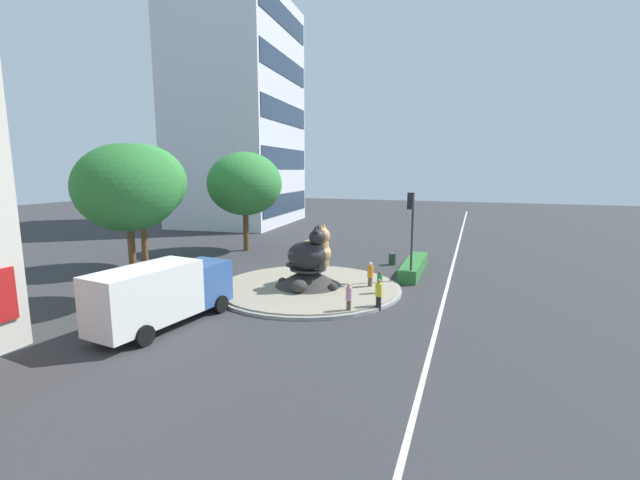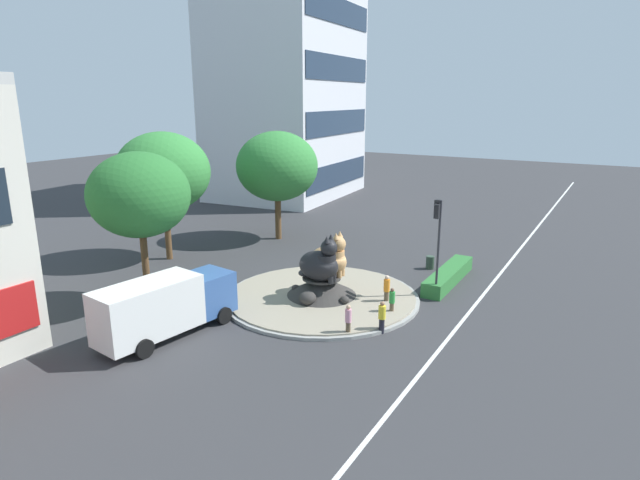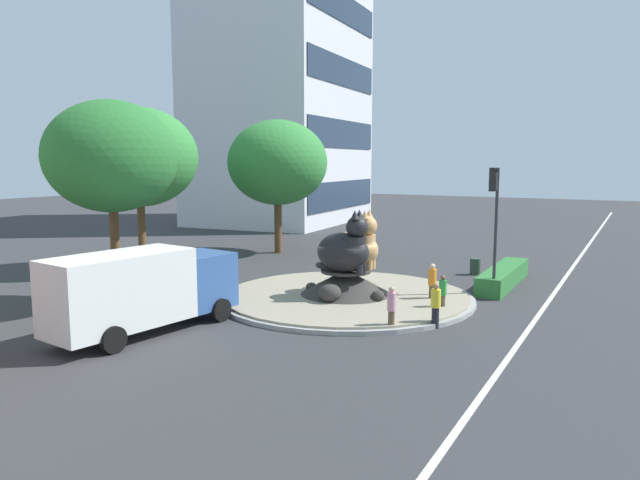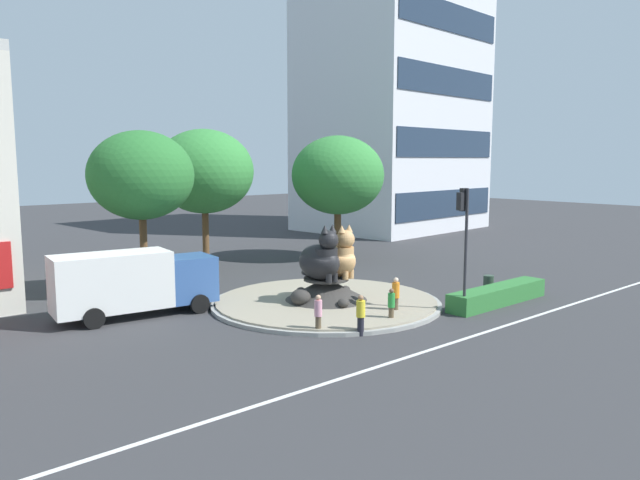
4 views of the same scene
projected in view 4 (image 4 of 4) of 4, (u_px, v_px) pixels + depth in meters
ground_plane at (326, 305)px, 30.39m from camera, size 160.00×160.00×0.00m
lane_centreline at (460, 340)px, 24.38m from camera, size 112.00×0.20×0.01m
roundabout_island at (326, 297)px, 30.32m from camera, size 11.39×11.39×1.37m
cat_statue_black at (321, 260)px, 29.50m from camera, size 1.74×2.81×2.74m
cat_statue_calico at (338, 258)px, 30.30m from camera, size 1.60×2.61×2.66m
traffic_light_mast at (464, 224)px, 27.82m from camera, size 0.77×0.47×5.88m
office_tower at (393, 87)px, 62.37m from camera, size 18.33×14.70×29.09m
clipped_hedge_strip at (498, 295)px, 30.49m from camera, size 6.95×1.20×0.90m
broadleaf_tree_behind_island at (204, 172)px, 40.60m from camera, size 6.59×6.59×9.19m
second_tree_near_tower at (338, 175)px, 43.68m from camera, size 6.62×6.62×8.88m
third_tree_left at (141, 176)px, 31.83m from camera, size 5.47×5.47×8.69m
pedestrian_green_shirt at (391, 305)px, 26.82m from camera, size 0.31×0.31×1.56m
pedestrian_yellow_shirt at (361, 314)px, 24.93m from camera, size 0.37×0.37×1.70m
pedestrian_orange_shirt at (396, 295)px, 28.23m from camera, size 0.35×0.35×1.78m
pedestrian_pink_shirt at (318, 313)px, 25.10m from camera, size 0.32×0.32×1.67m
delivery_box_truck at (133, 281)px, 27.88m from camera, size 7.49×3.19×3.02m
litter_bin at (488, 284)px, 33.32m from camera, size 0.56×0.56×0.90m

